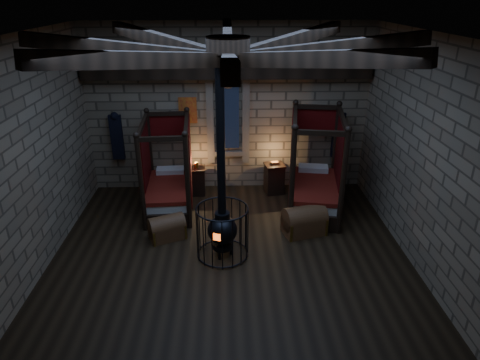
{
  "coord_description": "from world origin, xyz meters",
  "views": [
    {
      "loc": [
        -0.04,
        -7.0,
        4.82
      ],
      "look_at": [
        0.21,
        0.6,
        1.45
      ],
      "focal_mm": 32.0,
      "sensor_mm": 36.0,
      "label": 1
    }
  ],
  "objects_px": {
    "bed_left": "(169,187)",
    "stove": "(222,227)",
    "trunk_left": "(167,228)",
    "bed_right": "(314,186)",
    "trunk_right": "(304,221)"
  },
  "relations": [
    {
      "from": "bed_left",
      "to": "stove",
      "type": "xyz_separation_m",
      "value": [
        1.29,
        -2.12,
        0.1
      ]
    },
    {
      "from": "trunk_left",
      "to": "bed_left",
      "type": "bearing_deg",
      "value": 70.25
    },
    {
      "from": "bed_right",
      "to": "stove",
      "type": "distance_m",
      "value": 2.93
    },
    {
      "from": "trunk_left",
      "to": "trunk_right",
      "type": "bearing_deg",
      "value": -21.74
    },
    {
      "from": "trunk_right",
      "to": "bed_left",
      "type": "bearing_deg",
      "value": 141.13
    },
    {
      "from": "trunk_right",
      "to": "bed_right",
      "type": "bearing_deg",
      "value": 55.64
    },
    {
      "from": "stove",
      "to": "bed_right",
      "type": "bearing_deg",
      "value": 64.09
    },
    {
      "from": "bed_right",
      "to": "trunk_left",
      "type": "xyz_separation_m",
      "value": [
        -3.34,
        -1.29,
        -0.33
      ]
    },
    {
      "from": "bed_left",
      "to": "bed_right",
      "type": "height_order",
      "value": "bed_right"
    },
    {
      "from": "bed_left",
      "to": "trunk_left",
      "type": "relative_size",
      "value": 2.51
    },
    {
      "from": "bed_right",
      "to": "stove",
      "type": "bearing_deg",
      "value": -128.55
    },
    {
      "from": "bed_right",
      "to": "trunk_right",
      "type": "height_order",
      "value": "bed_right"
    },
    {
      "from": "bed_right",
      "to": "trunk_right",
      "type": "relative_size",
      "value": 2.37
    },
    {
      "from": "bed_left",
      "to": "trunk_left",
      "type": "bearing_deg",
      "value": -89.32
    },
    {
      "from": "stove",
      "to": "bed_left",
      "type": "bearing_deg",
      "value": 142.91
    }
  ]
}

